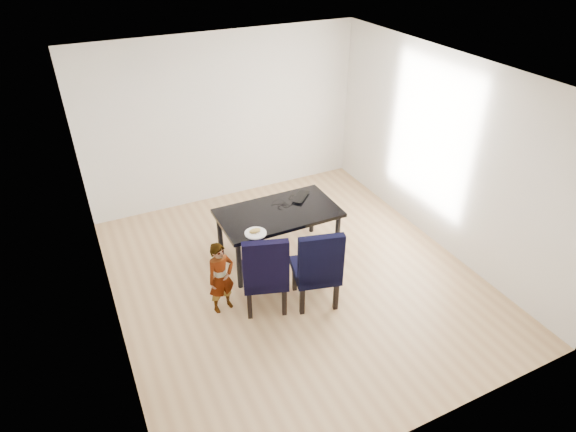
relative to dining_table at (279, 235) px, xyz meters
name	(u,v)px	position (x,y,z in m)	size (l,w,h in m)	color
floor	(294,277)	(0.00, -0.50, -0.38)	(4.50, 5.00, 0.01)	tan
ceiling	(296,74)	(0.00, -0.50, 2.33)	(4.50, 5.00, 0.01)	white
wall_back	(225,119)	(0.00, 2.00, 0.98)	(4.50, 0.01, 2.70)	white
wall_front	(437,327)	(0.00, -3.00, 0.98)	(4.50, 0.01, 2.70)	silver
wall_left	(97,236)	(-2.25, -0.50, 0.98)	(0.01, 5.00, 2.70)	silver
wall_right	(443,154)	(2.25, -0.50, 0.98)	(0.01, 5.00, 2.70)	white
dining_table	(279,235)	(0.00, 0.00, 0.00)	(1.60, 0.90, 0.75)	black
chair_left	(265,269)	(-0.55, -0.80, 0.17)	(0.52, 0.55, 1.09)	black
chair_right	(316,264)	(0.03, -0.99, 0.18)	(0.53, 0.55, 1.10)	black
child	(221,278)	(-1.05, -0.65, 0.10)	(0.35, 0.23, 0.95)	orange
plate	(256,233)	(-0.47, -0.35, 0.38)	(0.27, 0.27, 0.02)	white
sandwich	(255,231)	(-0.48, -0.35, 0.42)	(0.15, 0.07, 0.06)	gold
laptop	(297,196)	(0.40, 0.23, 0.39)	(0.36, 0.23, 0.03)	black
cable_tangle	(284,207)	(0.11, 0.07, 0.38)	(0.16, 0.16, 0.01)	black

